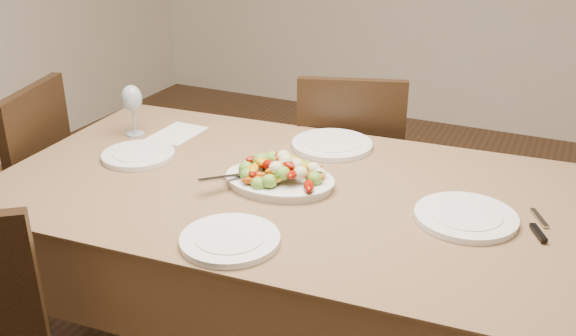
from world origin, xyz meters
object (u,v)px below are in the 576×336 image
Objects in this scene: plate_left at (138,155)px; wine_glass at (133,109)px; chair_left at (4,201)px; plate_near at (230,240)px; dining_table at (288,287)px; serving_platter at (280,182)px; plate_right at (466,217)px; plate_far at (332,145)px; chair_far at (350,173)px.

wine_glass is at bearing 130.16° from plate_left.
chair_left reaches higher than plate_left.
dining_table is at bearing 91.33° from plate_near.
serving_platter is at bearing -13.53° from wine_glass.
dining_table is 0.67m from plate_right.
plate_far is at bearing 33.32° from plate_left.
plate_left is 0.86× the size of plate_right.
plate_far is 0.74m from plate_near.
plate_near is (0.00, -0.74, 0.00)m from plate_far.
chair_left is at bearing 165.99° from plate_near.
plate_near is at bearing -36.69° from wine_glass.
chair_left is 0.71m from plate_left.
plate_near is at bearing 60.23° from chair_left.
chair_left is 0.67m from wine_glass.
serving_platter is 1.65× the size of wine_glass.
dining_table is 6.37× the size of plate_far.
serving_platter reaches higher than plate_left.
chair_far reaches higher than dining_table.
wine_glass is at bearing 25.28° from chair_far.
chair_far is at bearing 94.68° from dining_table.
plate_far is (0.57, 0.37, 0.00)m from plate_left.
serving_platter reaches higher than plate_near.
plate_far is (-0.54, 0.34, 0.00)m from plate_right.
wine_glass reaches higher than plate_far.
serving_platter is at bearing 77.52° from chair_left.
wine_glass reaches higher than plate_near.
plate_right is at bearing 77.15° from chair_left.
serving_platter is at bearing -94.96° from plate_far.
wine_glass is (-0.15, 0.17, 0.09)m from plate_left.
plate_left is (-0.54, -0.01, -0.00)m from serving_platter.
serving_platter is 0.57m from plate_right.
chair_far is at bearing 92.73° from serving_platter.
wine_glass is at bearing 166.47° from serving_platter.
plate_right is 1.41× the size of wine_glass.
chair_left is 3.30× the size of plate_right.
plate_right is at bearing 1.49° from dining_table.
plate_left is 1.11m from plate_right.
chair_far is 3.29× the size of plate_far.
chair_far is at bearing 129.12° from plate_right.
plate_right is (1.76, 0.09, 0.29)m from chair_left.
wine_glass reaches higher than chair_left.
plate_far is 0.75m from wine_glass.
plate_right is (0.55, 0.01, 0.39)m from dining_table.
wine_glass is (0.50, 0.23, 0.39)m from chair_left.
wine_glass is at bearing -164.34° from plate_far.
chair_left reaches higher than plate_right.
chair_far reaches higher than serving_platter.
wine_glass reaches higher than serving_platter.
plate_near is at bearing 75.76° from chair_far.
wine_glass is (-0.71, 0.16, 0.48)m from dining_table.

